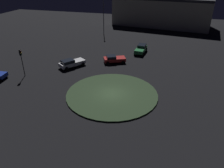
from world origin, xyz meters
TOP-DOWN VIEW (x-y plane):
  - ground_plane at (0.00, 0.00)m, footprint 119.08×119.08m
  - roundabout_island at (0.00, 0.00)m, footprint 12.47×12.47m
  - car_green at (-1.09, -17.85)m, footprint 2.22×4.46m
  - car_red at (2.84, -11.24)m, footprint 4.31×3.31m
  - car_white at (9.48, -7.19)m, footprint 4.03×4.70m
  - traffic_light_east at (15.13, -1.80)m, footprint 0.37×0.32m
  - streetlamp_south at (10.96, -30.24)m, footprint 0.51×0.51m
  - store_building at (-2.86, -44.66)m, footprint 29.32×14.14m

SIDE VIEW (x-z plane):
  - ground_plane at x=0.00m, z-range 0.00..0.00m
  - roundabout_island at x=0.00m, z-range 0.00..0.18m
  - car_red at x=2.84m, z-range 0.02..1.37m
  - car_white at x=9.48m, z-range 0.03..1.46m
  - car_green at x=-1.09m, z-range 0.03..1.62m
  - traffic_light_east at x=15.13m, z-range 0.92..5.29m
  - store_building at x=-2.86m, z-range 0.00..8.35m
  - streetlamp_south at x=10.96m, z-range 1.26..11.01m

